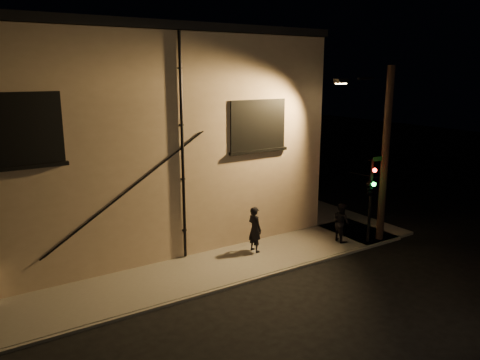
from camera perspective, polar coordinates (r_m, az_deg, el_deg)
ground at (r=16.95m, az=3.43°, el=-11.63°), size 90.00×90.00×0.00m
sidewalk at (r=20.94m, az=-0.98°, el=-6.50°), size 21.00×16.00×0.12m
building at (r=22.40m, az=-16.68°, el=5.70°), size 16.20×12.23×8.80m
pedestrian_a at (r=18.47m, az=1.81°, el=-6.02°), size 0.51×0.72×1.84m
pedestrian_b at (r=20.05m, az=12.23°, el=-5.04°), size 0.72×0.87×1.64m
traffic_signal at (r=19.61m, az=15.56°, el=-0.79°), size 1.25×2.11×3.59m
streetlamp_pole at (r=20.02m, az=17.01°, el=3.32°), size 2.03×1.39×7.33m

